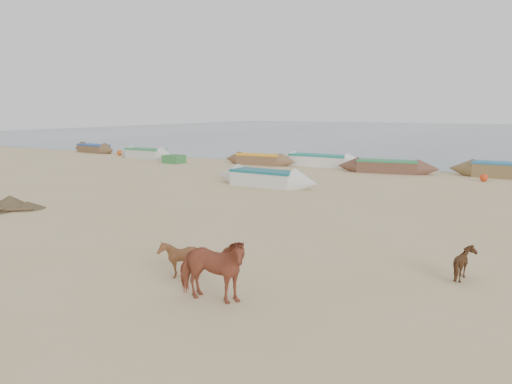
% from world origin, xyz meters
% --- Properties ---
extents(ground, '(140.00, 140.00, 0.00)m').
position_xyz_m(ground, '(0.00, 0.00, 0.00)').
color(ground, tan).
rests_on(ground, ground).
extents(sea, '(160.00, 160.00, 0.00)m').
position_xyz_m(sea, '(0.00, 82.00, 0.01)').
color(sea, slate).
rests_on(sea, ground).
extents(cow_adult, '(1.77, 0.99, 1.42)m').
position_xyz_m(cow_adult, '(3.14, -3.47, 0.71)').
color(cow_adult, brown).
rests_on(cow_adult, ground).
extents(calf_front, '(1.04, 0.99, 0.93)m').
position_xyz_m(calf_front, '(1.55, -2.54, 0.46)').
color(calf_front, brown).
rests_on(calf_front, ground).
extents(calf_right, '(0.90, 0.96, 0.79)m').
position_xyz_m(calf_right, '(7.61, 0.59, 0.39)').
color(calf_right, '#55331B').
rests_on(calf_right, ground).
extents(near_canoe, '(6.25, 1.87, 0.84)m').
position_xyz_m(near_canoe, '(-3.50, 11.16, 0.42)').
color(near_canoe, silver).
rests_on(near_canoe, ground).
extents(waterline_canoes, '(60.19, 3.85, 0.93)m').
position_xyz_m(waterline_canoes, '(-0.56, 20.59, 0.42)').
color(waterline_canoes, brown).
rests_on(waterline_canoes, ground).
extents(beach_clutter, '(44.64, 4.93, 0.64)m').
position_xyz_m(beach_clutter, '(3.41, 19.13, 0.30)').
color(beach_clutter, '#326F37').
rests_on(beach_clutter, ground).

